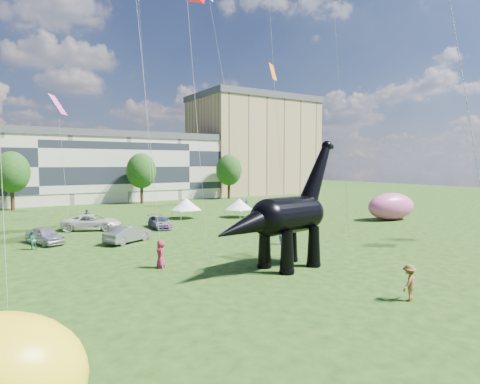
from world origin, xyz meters
TOP-DOWN VIEW (x-y plane):
  - ground at (0.00, 0.00)m, footprint 220.00×220.00m
  - terrace_row at (-8.00, 62.00)m, footprint 78.00×11.00m
  - apartment_block at (40.00, 65.00)m, footprint 28.00×18.00m
  - tree_mid_left at (-12.00, 53.00)m, footprint 5.20×5.20m
  - tree_mid_right at (8.00, 53.00)m, footprint 5.20×5.20m
  - tree_far_right at (26.00, 53.00)m, footprint 5.20×5.20m
  - dinosaur_sculpture at (1.70, 4.55)m, footprint 11.14×3.79m
  - car_silver at (-10.98, 22.22)m, footprint 3.21×4.76m
  - car_grey at (-4.60, 18.98)m, footprint 4.81×3.68m
  - car_white at (-5.83, 27.77)m, footprint 6.58×5.08m
  - car_dark at (0.75, 25.08)m, footprint 2.19×4.68m
  - gazebo_near at (6.46, 30.77)m, footprint 3.80×3.80m
  - gazebo_far at (12.85, 28.15)m, footprint 4.42×4.42m
  - inflatable_pink at (27.68, 15.85)m, footprint 7.23×4.32m
  - visitors at (-0.07, 15.68)m, footprint 45.22×40.28m

SIDE VIEW (x-z plane):
  - ground at x=0.00m, z-range 0.00..0.00m
  - car_dark at x=0.75m, z-range 0.00..1.32m
  - car_silver at x=-10.98m, z-range 0.00..1.51m
  - car_grey at x=-4.60m, z-range 0.00..1.52m
  - car_white at x=-5.83m, z-range 0.00..1.66m
  - visitors at x=-0.07m, z-range -0.06..1.83m
  - inflatable_pink at x=27.68m, z-range 0.00..3.41m
  - gazebo_far at x=12.85m, z-range 0.50..2.97m
  - gazebo_near at x=6.46m, z-range 0.53..3.15m
  - dinosaur_sculpture at x=1.70m, z-range -1.11..7.95m
  - terrace_row at x=-8.00m, z-range 0.00..12.00m
  - tree_mid_left at x=-12.00m, z-range 1.57..11.01m
  - tree_mid_right at x=8.00m, z-range 1.57..11.01m
  - tree_far_right at x=26.00m, z-range 1.57..11.01m
  - apartment_block at x=40.00m, z-range 0.00..22.00m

